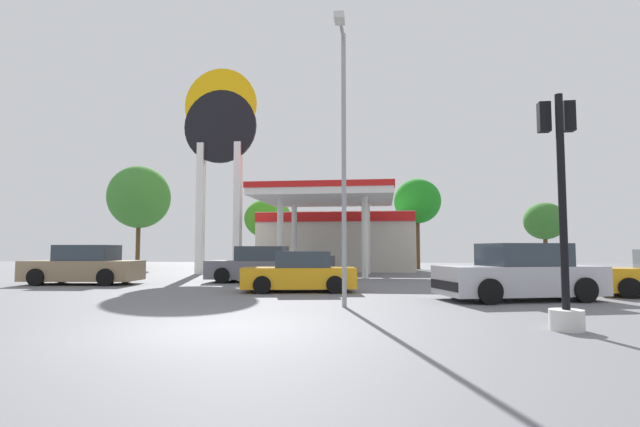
{
  "coord_description": "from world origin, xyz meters",
  "views": [
    {
      "loc": [
        3.11,
        -8.6,
        1.47
      ],
      "look_at": [
        0.55,
        11.19,
        2.93
      ],
      "focal_mm": 27.37,
      "sensor_mm": 36.0,
      "label": 1
    }
  ],
  "objects": [
    {
      "name": "ground_plane",
      "position": [
        0.0,
        0.0,
        0.0
      ],
      "size": [
        90.0,
        90.0,
        0.0
      ],
      "primitive_type": "plane",
      "color": "slate",
      "rests_on": "ground"
    },
    {
      "name": "gas_station",
      "position": [
        0.01,
        23.75,
        2.3
      ],
      "size": [
        10.25,
        12.88,
        4.78
      ],
      "color": "beige",
      "rests_on": "ground"
    },
    {
      "name": "station_pole_sign",
      "position": [
        -6.6,
        19.38,
        7.96
      ],
      "size": [
        4.46,
        0.56,
        12.43
      ],
      "color": "white",
      "rests_on": "ground"
    },
    {
      "name": "car_1",
      "position": [
        0.23,
        8.11,
        0.63
      ],
      "size": [
        4.1,
        2.27,
        1.39
      ],
      "color": "black",
      "rests_on": "ground"
    },
    {
      "name": "car_2",
      "position": [
        -9.29,
        10.4,
        0.74
      ],
      "size": [
        4.73,
        2.43,
        1.64
      ],
      "color": "black",
      "rests_on": "ground"
    },
    {
      "name": "car_3",
      "position": [
        6.99,
        6.18,
        0.74
      ],
      "size": [
        4.9,
        3.14,
        1.63
      ],
      "color": "black",
      "rests_on": "ground"
    },
    {
      "name": "car_4",
      "position": [
        -2.36,
        12.61,
        0.72
      ],
      "size": [
        4.46,
        2.08,
        1.59
      ],
      "color": "black",
      "rests_on": "ground"
    },
    {
      "name": "traffic_signal_1",
      "position": [
        6.39,
        0.86,
        1.7
      ],
      "size": [
        0.65,
        0.66,
        4.35
      ],
      "color": "silver",
      "rests_on": "ground"
    },
    {
      "name": "tree_0",
      "position": [
        -15.49,
        26.61,
        5.46
      ],
      "size": [
        4.69,
        4.69,
        7.87
      ],
      "color": "brown",
      "rests_on": "ground"
    },
    {
      "name": "tree_1",
      "position": [
        -5.55,
        27.5,
        3.77
      ],
      "size": [
        3.59,
        3.59,
        5.3
      ],
      "color": "brown",
      "rests_on": "ground"
    },
    {
      "name": "tree_2",
      "position": [
        5.63,
        27.51,
        4.95
      ],
      "size": [
        3.4,
        3.4,
        6.6
      ],
      "color": "brown",
      "rests_on": "ground"
    },
    {
      "name": "tree_3",
      "position": [
        14.96,
        29.08,
        3.51
      ],
      "size": [
        3.0,
        3.0,
        4.89
      ],
      "color": "brown",
      "rests_on": "ground"
    },
    {
      "name": "corner_streetlamp",
      "position": [
        2.12,
        3.69,
        4.28
      ],
      "size": [
        0.24,
        1.48,
        7.15
      ],
      "color": "gray",
      "rests_on": "ground"
    }
  ]
}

